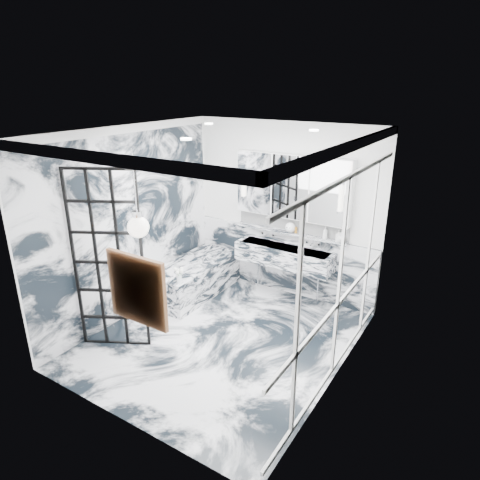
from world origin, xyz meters
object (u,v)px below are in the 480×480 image
Objects in this scene: crittall_door at (108,262)px; mirror_cabinet at (292,187)px; trough_sink at (284,256)px; bathtub at (194,278)px.

crittall_door is 1.26× the size of mirror_cabinet.
mirror_cabinet is at bearing 90.00° from trough_sink.
mirror_cabinet is 1.15× the size of bathtub.
crittall_door reaches higher than bathtub.
bathtub is (-1.32, -0.83, -1.54)m from mirror_cabinet.
trough_sink is 0.97× the size of bathtub.
crittall_door is at bearing -116.95° from mirror_cabinet.
mirror_cabinet is 2.20m from bathtub.
bathtub is at bearing 62.09° from crittall_door.
trough_sink reaches higher than bathtub.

